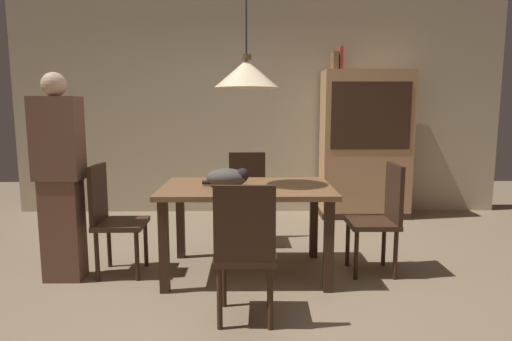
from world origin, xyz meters
The scene contains 13 objects.
ground centered at (0.00, 0.00, 0.00)m, with size 10.00×10.00×0.00m, color #847056.
back_wall centered at (0.00, 2.65, 1.45)m, with size 6.40×0.10×2.90m, color beige.
dining_table centered at (-0.13, 0.37, 0.65)m, with size 1.40×0.90×0.75m.
chair_right_side centered at (1.00, 0.36, 0.51)m, with size 0.40×0.40×0.93m.
chair_near_front centered at (-0.13, -0.51, 0.51)m, with size 0.41×0.41×0.93m.
chair_left_side centered at (-1.26, 0.36, 0.51)m, with size 0.41×0.41×0.93m.
chair_far_back centered at (-0.13, 1.24, 0.51)m, with size 0.41×0.41×0.93m.
cat_sleeping centered at (-0.28, 0.33, 0.83)m, with size 0.39×0.24×0.16m.
pendant_lamp centered at (-0.13, 0.37, 1.66)m, with size 0.52×0.52×1.30m.
hutch_bookcase centered at (1.36, 2.32, 0.89)m, with size 1.12×0.45×1.85m.
book_brown_thick centered at (0.94, 2.32, 1.96)m, with size 0.06×0.24×0.22m, color brown.
book_red_tall centered at (1.00, 2.32, 1.99)m, with size 0.04×0.22×0.28m, color #B73833.
person_standing centered at (-1.62, 0.25, 0.84)m, with size 0.36×0.22×1.66m.
Camera 1 is at (-0.10, -3.19, 1.39)m, focal length 30.64 mm.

